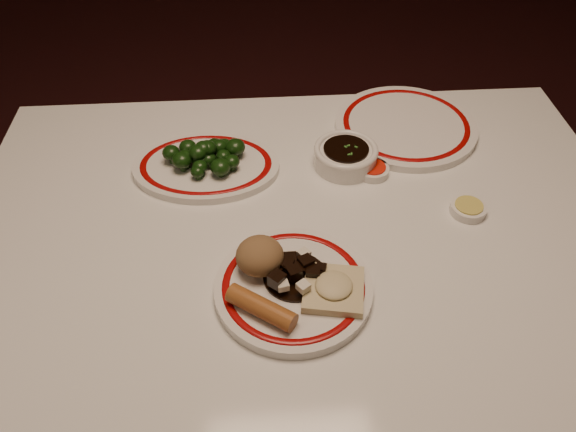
{
  "coord_description": "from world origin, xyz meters",
  "views": [
    {
      "loc": [
        -0.07,
        -0.67,
        1.45
      ],
      "look_at": [
        -0.03,
        0.0,
        0.8
      ],
      "focal_mm": 35.0,
      "sensor_mm": 36.0,
      "label": 1
    }
  ],
  "objects_px": {
    "fried_wonton": "(334,288)",
    "soy_bowl": "(345,157)",
    "spring_roll": "(261,307)",
    "dining_table": "(303,272)",
    "rice_mound": "(260,256)",
    "stirfry_heap": "(296,272)",
    "broccoli_pile": "(205,155)",
    "main_plate": "(293,288)",
    "broccoli_plate": "(206,166)"
  },
  "relations": [
    {
      "from": "fried_wonton",
      "to": "soy_bowl",
      "type": "bearing_deg",
      "value": 78.66
    },
    {
      "from": "spring_roll",
      "to": "fried_wonton",
      "type": "bearing_deg",
      "value": -38.4
    },
    {
      "from": "soy_bowl",
      "to": "dining_table",
      "type": "bearing_deg",
      "value": -117.25
    },
    {
      "from": "rice_mound",
      "to": "stirfry_heap",
      "type": "distance_m",
      "value": 0.06
    },
    {
      "from": "broccoli_pile",
      "to": "main_plate",
      "type": "bearing_deg",
      "value": -65.02
    },
    {
      "from": "fried_wonton",
      "to": "broccoli_pile",
      "type": "distance_m",
      "value": 0.39
    },
    {
      "from": "fried_wonton",
      "to": "rice_mound",
      "type": "bearing_deg",
      "value": 151.95
    },
    {
      "from": "broccoli_plate",
      "to": "soy_bowl",
      "type": "distance_m",
      "value": 0.27
    },
    {
      "from": "dining_table",
      "to": "rice_mound",
      "type": "xyz_separation_m",
      "value": [
        -0.08,
        -0.08,
        0.14
      ]
    },
    {
      "from": "broccoli_pile",
      "to": "soy_bowl",
      "type": "xyz_separation_m",
      "value": [
        0.27,
        -0.0,
        -0.02
      ]
    },
    {
      "from": "fried_wonton",
      "to": "stirfry_heap",
      "type": "height_order",
      "value": "stirfry_heap"
    },
    {
      "from": "rice_mound",
      "to": "main_plate",
      "type": "bearing_deg",
      "value": -37.71
    },
    {
      "from": "dining_table",
      "to": "stirfry_heap",
      "type": "bearing_deg",
      "value": -101.94
    },
    {
      "from": "broccoli_pile",
      "to": "soy_bowl",
      "type": "bearing_deg",
      "value": -0.4
    },
    {
      "from": "rice_mound",
      "to": "fried_wonton",
      "type": "bearing_deg",
      "value": -28.05
    },
    {
      "from": "stirfry_heap",
      "to": "broccoli_plate",
      "type": "relative_size",
      "value": 0.34
    },
    {
      "from": "spring_roll",
      "to": "broccoli_pile",
      "type": "bearing_deg",
      "value": 50.04
    },
    {
      "from": "main_plate",
      "to": "fried_wonton",
      "type": "height_order",
      "value": "fried_wonton"
    },
    {
      "from": "main_plate",
      "to": "stirfry_heap",
      "type": "distance_m",
      "value": 0.03
    },
    {
      "from": "fried_wonton",
      "to": "broccoli_plate",
      "type": "xyz_separation_m",
      "value": [
        -0.21,
        0.33,
        -0.02
      ]
    },
    {
      "from": "soy_bowl",
      "to": "fried_wonton",
      "type": "bearing_deg",
      "value": -101.34
    },
    {
      "from": "rice_mound",
      "to": "soy_bowl",
      "type": "relative_size",
      "value": 0.62
    },
    {
      "from": "main_plate",
      "to": "spring_roll",
      "type": "relative_size",
      "value": 2.92
    },
    {
      "from": "main_plate",
      "to": "broccoli_plate",
      "type": "xyz_separation_m",
      "value": [
        -0.15,
        0.31,
        -0.0
      ]
    },
    {
      "from": "fried_wonton",
      "to": "soy_bowl",
      "type": "height_order",
      "value": "fried_wonton"
    },
    {
      "from": "dining_table",
      "to": "main_plate",
      "type": "distance_m",
      "value": 0.16
    },
    {
      "from": "stirfry_heap",
      "to": "broccoli_pile",
      "type": "relative_size",
      "value": 0.64
    },
    {
      "from": "main_plate",
      "to": "broccoli_pile",
      "type": "relative_size",
      "value": 2.01
    },
    {
      "from": "broccoli_plate",
      "to": "fried_wonton",
      "type": "bearing_deg",
      "value": -58.25
    },
    {
      "from": "rice_mound",
      "to": "spring_roll",
      "type": "distance_m",
      "value": 0.09
    },
    {
      "from": "broccoli_plate",
      "to": "stirfry_heap",
      "type": "bearing_deg",
      "value": -63.04
    },
    {
      "from": "main_plate",
      "to": "broccoli_pile",
      "type": "xyz_separation_m",
      "value": [
        -0.14,
        0.31,
        0.03
      ]
    },
    {
      "from": "broccoli_plate",
      "to": "broccoli_pile",
      "type": "xyz_separation_m",
      "value": [
        0.0,
        -0.0,
        0.03
      ]
    },
    {
      "from": "rice_mound",
      "to": "dining_table",
      "type": "bearing_deg",
      "value": 45.76
    },
    {
      "from": "broccoli_pile",
      "to": "broccoli_plate",
      "type": "bearing_deg",
      "value": 124.47
    },
    {
      "from": "main_plate",
      "to": "soy_bowl",
      "type": "height_order",
      "value": "soy_bowl"
    },
    {
      "from": "spring_roll",
      "to": "broccoli_plate",
      "type": "relative_size",
      "value": 0.37
    },
    {
      "from": "dining_table",
      "to": "main_plate",
      "type": "xyz_separation_m",
      "value": [
        -0.03,
        -0.12,
        0.1
      ]
    },
    {
      "from": "main_plate",
      "to": "rice_mound",
      "type": "height_order",
      "value": "rice_mound"
    },
    {
      "from": "stirfry_heap",
      "to": "main_plate",
      "type": "bearing_deg",
      "value": -108.43
    },
    {
      "from": "rice_mound",
      "to": "soy_bowl",
      "type": "distance_m",
      "value": 0.32
    },
    {
      "from": "rice_mound",
      "to": "spring_roll",
      "type": "height_order",
      "value": "rice_mound"
    },
    {
      "from": "stirfry_heap",
      "to": "fried_wonton",
      "type": "bearing_deg",
      "value": -32.75
    },
    {
      "from": "main_plate",
      "to": "fried_wonton",
      "type": "xyz_separation_m",
      "value": [
        0.06,
        -0.02,
        0.02
      ]
    },
    {
      "from": "dining_table",
      "to": "fried_wonton",
      "type": "relative_size",
      "value": 11.37
    },
    {
      "from": "fried_wonton",
      "to": "soy_bowl",
      "type": "relative_size",
      "value": 0.86
    },
    {
      "from": "stirfry_heap",
      "to": "broccoli_pile",
      "type": "height_order",
      "value": "broccoli_pile"
    },
    {
      "from": "spring_roll",
      "to": "fried_wonton",
      "type": "xyz_separation_m",
      "value": [
        0.11,
        0.03,
        -0.0
      ]
    },
    {
      "from": "fried_wonton",
      "to": "stirfry_heap",
      "type": "xyz_separation_m",
      "value": [
        -0.05,
        0.04,
        0.0
      ]
    },
    {
      "from": "rice_mound",
      "to": "soy_bowl",
      "type": "height_order",
      "value": "rice_mound"
    }
  ]
}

